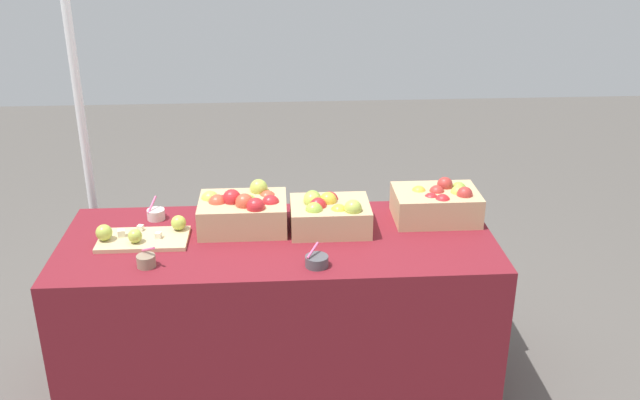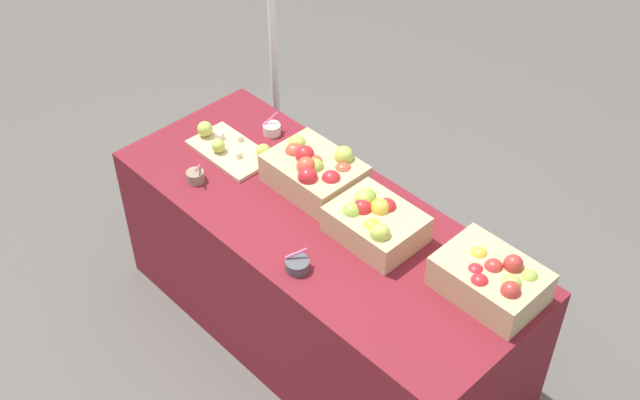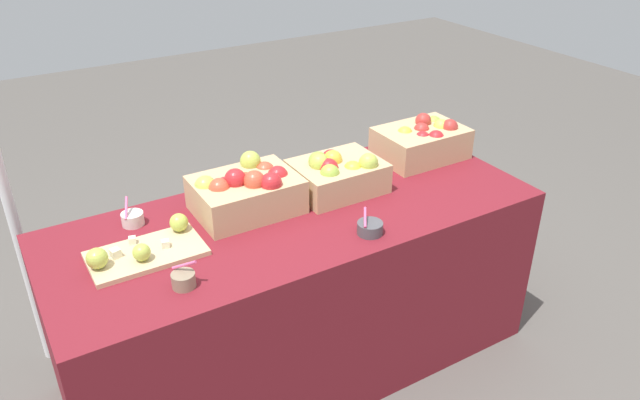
% 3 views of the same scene
% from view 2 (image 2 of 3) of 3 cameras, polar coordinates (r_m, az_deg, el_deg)
% --- Properties ---
extents(ground_plane, '(10.00, 10.00, 0.00)m').
position_cam_2_polar(ground_plane, '(3.84, -0.02, -9.34)').
color(ground_plane, '#56514C').
extents(table, '(1.90, 0.76, 0.74)m').
position_cam_2_polar(table, '(3.57, -0.02, -5.57)').
color(table, maroon).
rests_on(table, ground_plane).
extents(apple_crate_left, '(0.39, 0.27, 0.18)m').
position_cam_2_polar(apple_crate_left, '(3.02, 11.99, -5.45)').
color(apple_crate_left, tan).
rests_on(apple_crate_left, table).
extents(apple_crate_middle, '(0.35, 0.27, 0.18)m').
position_cam_2_polar(apple_crate_middle, '(3.18, 3.88, -1.51)').
color(apple_crate_middle, tan).
rests_on(apple_crate_middle, table).
extents(apple_crate_right, '(0.39, 0.29, 0.19)m').
position_cam_2_polar(apple_crate_right, '(3.39, -0.40, 2.09)').
color(apple_crate_right, tan).
rests_on(apple_crate_right, table).
extents(cutting_board_front, '(0.39, 0.22, 0.09)m').
position_cam_2_polar(cutting_board_front, '(3.64, -6.40, 3.73)').
color(cutting_board_front, '#D1B284').
rests_on(cutting_board_front, table).
extents(sample_bowl_near, '(0.09, 0.10, 0.09)m').
position_cam_2_polar(sample_bowl_near, '(3.08, -1.61, -4.58)').
color(sample_bowl_near, '#4C4C51').
rests_on(sample_bowl_near, table).
extents(sample_bowl_mid, '(0.08, 0.09, 0.10)m').
position_cam_2_polar(sample_bowl_mid, '(3.74, -3.42, 5.03)').
color(sample_bowl_mid, silver).
rests_on(sample_bowl_mid, table).
extents(sample_bowl_far, '(0.08, 0.08, 0.10)m').
position_cam_2_polar(sample_bowl_far, '(3.50, -8.77, 1.67)').
color(sample_bowl_far, gray).
rests_on(sample_bowl_far, table).
extents(tent_pole, '(0.04, 0.04, 2.11)m').
position_cam_2_polar(tent_pole, '(4.02, -3.38, 12.75)').
color(tent_pole, white).
rests_on(tent_pole, ground_plane).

